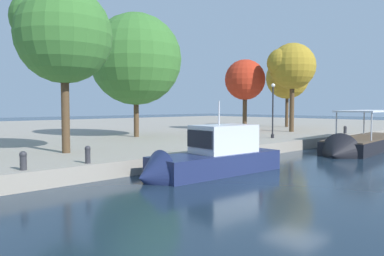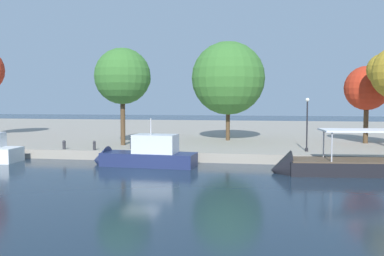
{
  "view_description": "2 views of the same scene",
  "coord_description": "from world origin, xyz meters",
  "views": [
    {
      "loc": [
        -15.08,
        -9.03,
        3.49
      ],
      "look_at": [
        -1.8,
        4.81,
        2.37
      ],
      "focal_mm": 35.84,
      "sensor_mm": 36.0,
      "label": 1
    },
    {
      "loc": [
        8.53,
        -28.65,
        5.25
      ],
      "look_at": [
        2.55,
        5.92,
        2.91
      ],
      "focal_mm": 40.87,
      "sensor_mm": 36.0,
      "label": 2
    }
  ],
  "objects": [
    {
      "name": "mooring_bollard_0",
      "position": [
        21.4,
        7.46,
        1.19
      ],
      "size": [
        0.32,
        0.32,
        0.74
      ],
      "color": "#2D2D33",
      "rests_on": "dock_promenade"
    },
    {
      "name": "lamp_post",
      "position": [
        11.84,
        9.31,
        3.21
      ],
      "size": [
        0.32,
        0.32,
        4.54
      ],
      "color": "black",
      "rests_on": "dock_promenade"
    },
    {
      "name": "dock_promenade",
      "position": [
        0.0,
        34.13,
        0.4
      ],
      "size": [
        120.0,
        55.0,
        0.8
      ],
      "primitive_type": "cube",
      "color": "gray",
      "rests_on": "ground_plane"
    },
    {
      "name": "tree_0",
      "position": [
        27.07,
        17.75,
        6.95
      ],
      "size": [
        5.5,
        5.35,
        8.92
      ],
      "color": "#4C3823",
      "rests_on": "dock_promenade"
    },
    {
      "name": "tree_3",
      "position": [
        18.33,
        17.37,
        6.27
      ],
      "size": [
        4.42,
        4.42,
        7.75
      ],
      "color": "#4C3823",
      "rests_on": "dock_promenade"
    },
    {
      "name": "mooring_bollard_1",
      "position": [
        -6.3,
        7.15,
        1.24
      ],
      "size": [
        0.27,
        0.27,
        0.83
      ],
      "color": "#2D2D33",
      "rests_on": "dock_promenade"
    },
    {
      "name": "mooring_bollard_2",
      "position": [
        -9.19,
        7.29,
        1.23
      ],
      "size": [
        0.31,
        0.31,
        0.8
      ],
      "color": "#2D2D33",
      "rests_on": "dock_promenade"
    },
    {
      "name": "ground_plane",
      "position": [
        0.0,
        0.0,
        0.0
      ],
      "size": [
        220.0,
        220.0,
        0.0
      ],
      "primitive_type": "plane",
      "color": "#192838"
    },
    {
      "name": "tour_boat_2",
      "position": [
        15.0,
        3.14,
        0.37
      ],
      "size": [
        13.49,
        4.23,
        4.3
      ],
      "rotation": [
        0.0,
        0.0,
        3.24
      ],
      "color": "black",
      "rests_on": "ground_plane"
    },
    {
      "name": "tree_4",
      "position": [
        4.42,
        18.3,
        7.57
      ],
      "size": [
        7.83,
        7.83,
        10.58
      ],
      "color": "#4C3823",
      "rests_on": "dock_promenade"
    },
    {
      "name": "tree_1",
      "position": [
        19.75,
        12.55,
        7.5
      ],
      "size": [
        4.93,
        4.74,
        9.12
      ],
      "color": "#4C3823",
      "rests_on": "dock_promenade"
    },
    {
      "name": "motor_yacht_1",
      "position": [
        -1.11,
        4.28,
        0.67
      ],
      "size": [
        8.5,
        2.94,
        4.61
      ],
      "rotation": [
        0.0,
        0.0,
        3.08
      ],
      "color": "navy",
      "rests_on": "ground_plane"
    },
    {
      "name": "tree_5",
      "position": [
        -5.23,
        11.87,
        7.53
      ],
      "size": [
        5.39,
        5.39,
        9.33
      ],
      "color": "#4C3823",
      "rests_on": "dock_promenade"
    }
  ]
}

